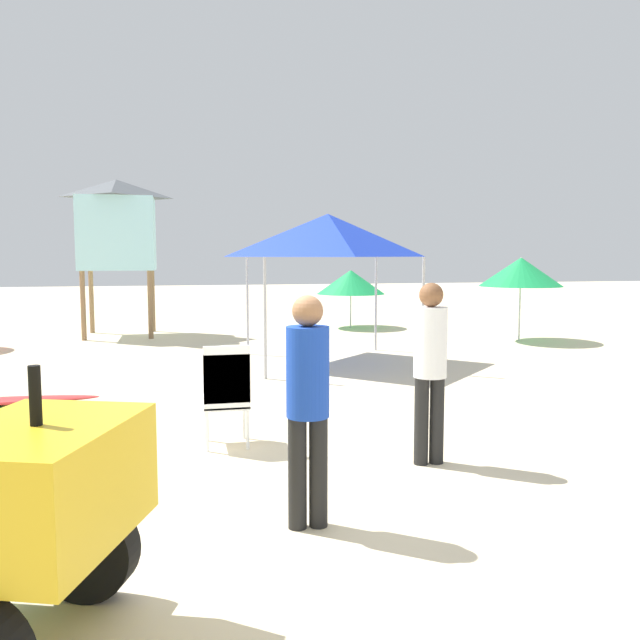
# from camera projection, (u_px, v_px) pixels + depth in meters

# --- Properties ---
(ground) EXTENTS (80.00, 80.00, 0.00)m
(ground) POSITION_uv_depth(u_px,v_px,m) (234.00, 508.00, 5.27)
(ground) COLOR beige
(stacked_plastic_chairs) EXTENTS (0.48, 0.48, 1.11)m
(stacked_plastic_chairs) POSITION_uv_depth(u_px,v_px,m) (226.00, 387.00, 6.86)
(stacked_plastic_chairs) COLOR white
(stacked_plastic_chairs) RESTS_ON ground
(lifeguard_near_left) EXTENTS (0.32, 0.32, 1.78)m
(lifeguard_near_left) POSITION_uv_depth(u_px,v_px,m) (430.00, 360.00, 6.29)
(lifeguard_near_left) COLOR black
(lifeguard_near_left) RESTS_ON ground
(lifeguard_near_right) EXTENTS (0.32, 0.32, 1.75)m
(lifeguard_near_right) POSITION_uv_depth(u_px,v_px,m) (308.00, 395.00, 4.80)
(lifeguard_near_right) COLOR black
(lifeguard_near_right) RESTS_ON ground
(popup_canopy) EXTENTS (2.80, 2.80, 2.81)m
(popup_canopy) POSITION_uv_depth(u_px,v_px,m) (328.00, 236.00, 12.16)
(popup_canopy) COLOR #B2B2B7
(popup_canopy) RESTS_ON ground
(lifeguard_tower) EXTENTS (1.98, 1.98, 3.92)m
(lifeguard_tower) POSITION_uv_depth(u_px,v_px,m) (117.00, 225.00, 16.28)
(lifeguard_tower) COLOR olive
(lifeguard_tower) RESTS_ON ground
(beach_umbrella_mid) EXTENTS (1.93, 1.93, 1.63)m
(beach_umbrella_mid) POSITION_uv_depth(u_px,v_px,m) (351.00, 282.00, 18.27)
(beach_umbrella_mid) COLOR beige
(beach_umbrella_mid) RESTS_ON ground
(beach_umbrella_far) EXTENTS (1.96, 1.96, 1.99)m
(beach_umbrella_far) POSITION_uv_depth(u_px,v_px,m) (521.00, 272.00, 15.40)
(beach_umbrella_far) COLOR beige
(beach_umbrella_far) RESTS_ON ground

